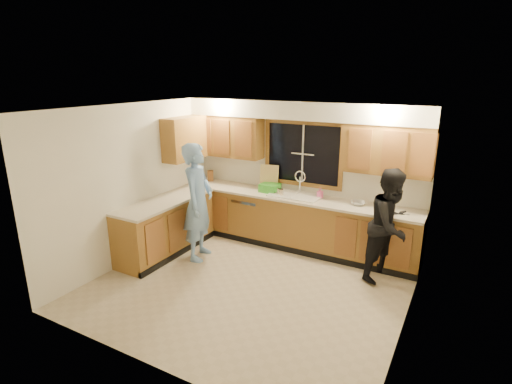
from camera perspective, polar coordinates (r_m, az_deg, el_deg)
floor at (r=5.88m, az=-1.05°, el=-13.26°), size 4.20×4.20×0.00m
ceiling at (r=5.12m, az=-1.20°, el=11.82°), size 4.20×4.20×0.00m
wall_back at (r=7.01m, az=6.66°, el=2.64°), size 4.20×0.00×4.20m
wall_left at (r=6.63m, az=-17.06°, el=1.19°), size 0.00×3.80×3.80m
wall_right at (r=4.74m, az=21.54°, el=-5.30°), size 0.00×3.80×3.80m
base_cabinets_back at (r=6.99m, az=5.49°, el=-4.34°), size 4.20×0.60×0.88m
base_cabinets_left at (r=6.91m, az=-12.68°, el=-4.92°), size 0.60×1.90×0.88m
countertop_back at (r=6.83m, az=5.55°, el=-0.76°), size 4.20×0.63×0.04m
countertop_left at (r=6.75m, az=-12.83°, el=-1.30°), size 0.63×1.90×0.04m
upper_cabinets_left at (r=7.41m, az=-4.03°, el=7.98°), size 1.35×0.33×0.75m
upper_cabinets_right at (r=6.35m, az=18.27°, el=5.76°), size 1.35×0.33×0.75m
upper_cabinets_return at (r=7.21m, az=-10.14°, el=7.53°), size 0.33×0.90×0.75m
soffit at (r=6.68m, az=6.39°, el=11.53°), size 4.20×0.35×0.30m
window_frame at (r=6.93m, az=6.72°, el=5.43°), size 1.44×0.03×1.14m
sink at (r=6.85m, az=5.61°, el=-1.00°), size 0.86×0.52×0.57m
dishwasher at (r=7.35m, az=-0.64°, el=-3.46°), size 0.60×0.56×0.82m
stove at (r=6.53m, az=-15.99°, el=-6.37°), size 0.58×0.75×0.90m
man at (r=6.44m, az=-8.26°, el=-1.44°), size 0.63×0.79×1.90m
woman at (r=6.05m, az=18.71°, el=-4.55°), size 0.90×0.99×1.67m
knife_block at (r=7.80m, az=-6.53°, el=2.32°), size 0.14×0.14×0.20m
cutting_board at (r=7.15m, az=1.89°, el=2.12°), size 0.35×0.19×0.44m
dish_crate at (r=7.04m, az=1.99°, el=0.62°), size 0.32×0.30×0.14m
soap_bottle at (r=6.77m, az=9.13°, el=-0.12°), size 0.09×0.10×0.17m
bowl at (r=6.54m, az=14.39°, el=-1.56°), size 0.27×0.27×0.05m
can_left at (r=6.78m, az=3.65°, el=-0.11°), size 0.09×0.09×0.13m
can_right at (r=6.85m, az=3.27°, el=0.02°), size 0.07×0.07×0.11m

